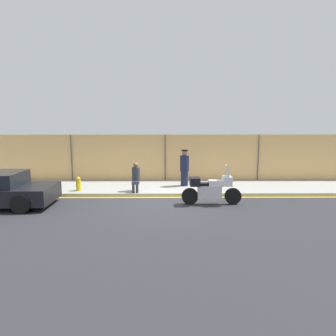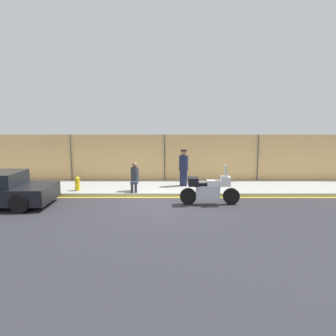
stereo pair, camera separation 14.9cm
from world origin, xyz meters
name	(u,v)px [view 1 (the left image)]	position (x,y,z in m)	size (l,w,h in m)	color
ground_plane	(165,203)	(0.00, 0.00, 0.00)	(120.00, 120.00, 0.00)	#2D2D33
sidewalk	(165,187)	(0.00, 2.56, 0.07)	(35.03, 3.05, 0.14)	#9E9E99
curb_paint_stripe	(165,197)	(0.00, 0.94, 0.00)	(35.03, 0.18, 0.01)	gold
storefront_fence	(165,159)	(0.00, 4.17, 1.22)	(33.28, 0.17, 2.44)	#E5B26B
motorcycle	(211,189)	(1.70, -0.13, 0.59)	(2.21, 0.51, 1.47)	black
officer_standing	(184,168)	(0.89, 2.65, 0.98)	(0.42, 0.42, 1.66)	#191E38
person_seated_on_curb	(136,175)	(-1.23, 1.51, 0.81)	(0.35, 0.62, 1.22)	#2D3342
fire_hydrant	(78,184)	(-3.70, 1.63, 0.43)	(0.21, 0.26, 0.60)	gold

